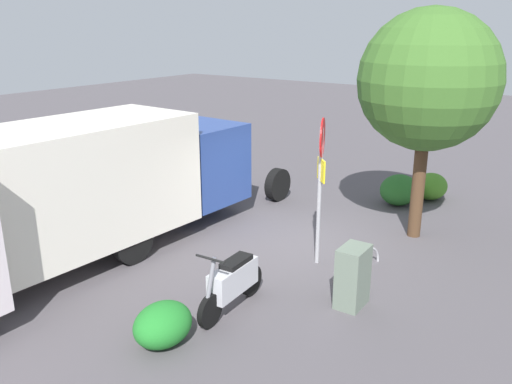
% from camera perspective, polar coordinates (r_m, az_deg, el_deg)
% --- Properties ---
extents(ground_plane, '(60.00, 60.00, 0.00)m').
position_cam_1_polar(ground_plane, '(12.01, 5.06, -5.29)').
color(ground_plane, '#4E494E').
extents(box_truck_near, '(8.32, 2.54, 2.85)m').
position_cam_1_polar(box_truck_near, '(11.72, -14.47, 1.87)').
color(box_truck_near, black).
rests_on(box_truck_near, ground).
extents(motorcycle, '(1.81, 0.55, 1.20)m').
position_cam_1_polar(motorcycle, '(9.07, -2.53, -9.62)').
color(motorcycle, black).
rests_on(motorcycle, ground).
extents(stop_sign, '(0.71, 0.33, 2.99)m').
position_cam_1_polar(stop_sign, '(10.31, 7.02, 2.49)').
color(stop_sign, '#9E9EA3').
rests_on(stop_sign, ground).
extents(street_tree, '(3.01, 3.01, 5.05)m').
position_cam_1_polar(street_tree, '(11.97, 18.14, 11.35)').
color(street_tree, '#47301E').
rests_on(street_tree, ground).
extents(utility_cabinet, '(0.63, 0.44, 1.09)m').
position_cam_1_polar(utility_cabinet, '(9.30, 10.40, -8.99)').
color(utility_cabinet, slate).
rests_on(utility_cabinet, ground).
extents(bike_rack_hoop, '(0.85, 0.16, 0.85)m').
position_cam_1_polar(bike_rack_hoop, '(10.96, 11.95, -7.98)').
color(bike_rack_hoop, '#B7B7BC').
rests_on(bike_rack_hoop, ground).
extents(shrub_near_sign, '(0.98, 0.80, 0.67)m').
position_cam_1_polar(shrub_near_sign, '(8.36, -10.03, -13.91)').
color(shrub_near_sign, '#207527').
rests_on(shrub_near_sign, ground).
extents(shrub_mid_verge, '(1.20, 0.98, 0.82)m').
position_cam_1_polar(shrub_mid_verge, '(14.73, 15.20, 0.23)').
color(shrub_mid_verge, '#256124').
rests_on(shrub_mid_verge, ground).
extents(shrub_by_tree, '(1.07, 0.88, 0.73)m').
position_cam_1_polar(shrub_by_tree, '(15.45, 18.35, 0.59)').
color(shrub_by_tree, '#468425').
rests_on(shrub_by_tree, ground).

